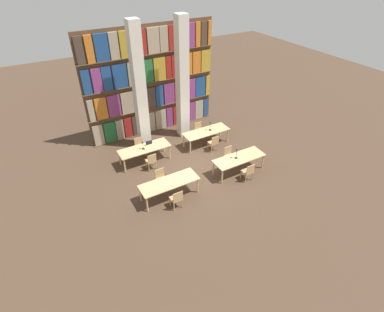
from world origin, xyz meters
The scene contains 20 objects.
ground_plane centered at (0.00, 0.00, 0.00)m, with size 40.00×40.00×0.00m, color #4C3828.
bookshelf_bank centered at (0.01, 3.94, 2.68)m, with size 6.90×0.35×5.50m.
pillar_left centered at (-1.11, 2.76, 3.00)m, with size 0.52×0.52×6.00m.
pillar_center centered at (1.11, 2.76, 3.00)m, with size 0.52×0.52×6.00m.
reading_table_0 centered at (-1.72, -1.33, 0.68)m, with size 2.37×0.84×0.76m.
chair_0 centered at (-1.75, -2.04, 0.46)m, with size 0.42×0.40×0.86m.
chair_1 centered at (-1.75, -0.63, 0.46)m, with size 0.42×0.40×0.86m.
reading_table_1 centered at (1.69, -1.35, 0.68)m, with size 2.37×0.84×0.76m.
chair_2 centered at (1.67, -2.06, 0.46)m, with size 0.42×0.40×0.86m.
chair_3 centered at (1.67, -0.65, 0.46)m, with size 0.42×0.40×0.86m.
desk_lamp_0 centered at (1.54, -1.32, 1.08)m, with size 0.14×0.14×0.49m.
reading_table_2 centered at (-1.64, 1.42, 0.68)m, with size 2.37×0.84×0.76m.
chair_4 centered at (-1.62, 0.71, 0.46)m, with size 0.42×0.40×0.86m.
chair_5 centered at (-1.62, 2.12, 0.46)m, with size 0.42×0.40×0.86m.
desk_lamp_1 centered at (-1.71, 1.37, 1.02)m, with size 0.14×0.14×0.40m.
laptop centered at (-1.34, 1.64, 0.79)m, with size 0.32×0.22×0.21m.
reading_table_3 centered at (1.64, 1.31, 0.68)m, with size 2.37×0.84×0.76m.
chair_6 centered at (1.65, 0.60, 0.46)m, with size 0.42×0.40×0.86m.
chair_7 centered at (1.65, 2.01, 0.46)m, with size 0.42×0.40×0.86m.
desk_lamp_2 centered at (1.86, 1.30, 1.08)m, with size 0.14×0.14×0.49m.
Camera 1 is at (-5.40, -9.62, 8.33)m, focal length 28.00 mm.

